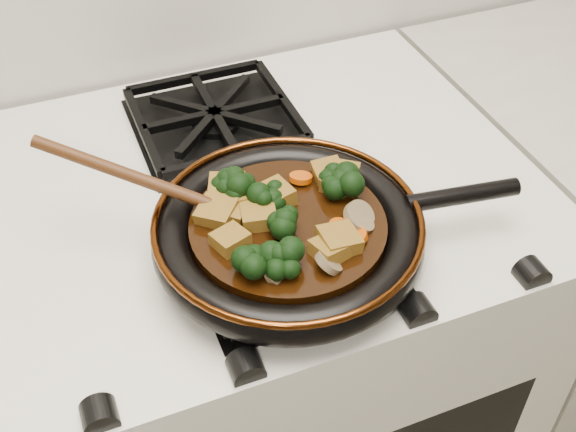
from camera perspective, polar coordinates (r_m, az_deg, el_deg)
name	(u,v)px	position (r m, az deg, el deg)	size (l,w,h in m)	color
stove	(257,379)	(1.30, -2.44, -12.77)	(0.76, 0.60, 0.90)	silver
burner_grate_front	(286,246)	(0.86, -0.14, -2.41)	(0.23, 0.23, 0.03)	black
burner_grate_back	(215,119)	(1.06, -5.79, 7.65)	(0.23, 0.23, 0.03)	black
skillet	(290,232)	(0.83, 0.16, -1.29)	(0.44, 0.31, 0.05)	black
braising_sauce	(288,229)	(0.83, 0.00, -1.07)	(0.23, 0.23, 0.02)	black
tofu_cube_0	(329,174)	(0.87, 3.24, 3.33)	(0.04, 0.03, 0.02)	brown
tofu_cube_1	(274,196)	(0.84, -1.11, 1.57)	(0.04, 0.04, 0.02)	brown
tofu_cube_2	(258,216)	(0.82, -2.35, 0.01)	(0.04, 0.04, 0.02)	brown
tofu_cube_3	(227,192)	(0.85, -4.84, 1.94)	(0.04, 0.05, 0.02)	brown
tofu_cube_4	(217,213)	(0.82, -5.62, 0.23)	(0.04, 0.04, 0.02)	brown
tofu_cube_5	(230,240)	(0.79, -4.57, -1.94)	(0.04, 0.03, 0.02)	brown
tofu_cube_6	(330,250)	(0.78, 3.31, -2.67)	(0.04, 0.04, 0.02)	brown
tofu_cube_7	(340,178)	(0.87, 4.11, 2.99)	(0.04, 0.04, 0.02)	brown
tofu_cube_8	(339,241)	(0.79, 4.02, -2.00)	(0.04, 0.04, 0.02)	brown
tofu_cube_9	(243,196)	(0.84, -3.57, 1.56)	(0.04, 0.04, 0.02)	brown
tofu_cube_10	(230,212)	(0.82, -4.58, 0.35)	(0.04, 0.03, 0.02)	brown
broccoli_floret_0	(341,188)	(0.85, 4.20, 2.19)	(0.06, 0.06, 0.05)	black
broccoli_floret_1	(248,262)	(0.76, -3.18, -3.69)	(0.06, 0.06, 0.05)	black
broccoli_floret_2	(335,184)	(0.86, 3.74, 2.54)	(0.06, 0.06, 0.05)	black
broccoli_floret_3	(281,263)	(0.76, -0.58, -3.76)	(0.06, 0.06, 0.05)	black
broccoli_floret_4	(232,192)	(0.84, -4.46, 1.94)	(0.06, 0.06, 0.05)	black
broccoli_floret_5	(266,198)	(0.84, -1.73, 1.44)	(0.06, 0.06, 0.05)	black
broccoli_floret_6	(288,225)	(0.80, 0.03, -0.69)	(0.06, 0.06, 0.05)	black
broccoli_floret_7	(243,190)	(0.85, -3.60, 2.03)	(0.06, 0.06, 0.05)	black
carrot_coin_0	(354,237)	(0.80, 5.27, -1.65)	(0.03, 0.03, 0.01)	#C24505
carrot_coin_1	(301,178)	(0.87, 1.02, 3.03)	(0.03, 0.03, 0.01)	#C24505
carrot_coin_2	(272,262)	(0.77, -1.25, -3.65)	(0.03, 0.03, 0.01)	#C24505
carrot_coin_3	(340,227)	(0.81, 4.15, -0.86)	(0.03, 0.03, 0.01)	#C24505
carrot_coin_4	(216,211)	(0.83, -5.71, 0.43)	(0.03, 0.03, 0.01)	#C24505
mushroom_slice_0	(359,216)	(0.82, 5.63, -0.01)	(0.04, 0.04, 0.01)	brown
mushroom_slice_1	(329,263)	(0.77, 3.23, -3.69)	(0.03, 0.03, 0.01)	brown
mushroom_slice_2	(360,221)	(0.81, 5.67, -0.41)	(0.04, 0.04, 0.01)	brown
mushroom_slice_3	(339,188)	(0.86, 4.06, 2.23)	(0.03, 0.03, 0.01)	brown
mushroom_slice_4	(277,271)	(0.76, -0.90, -4.33)	(0.03, 0.03, 0.01)	brown
wooden_spoon	(175,192)	(0.83, -8.90, 1.92)	(0.14, 0.10, 0.24)	#45240E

